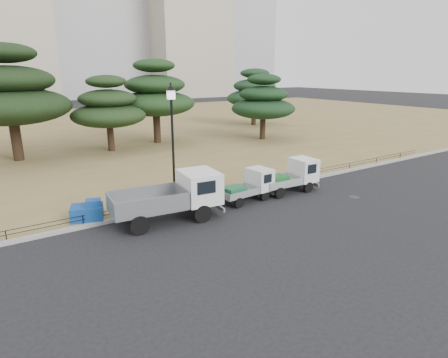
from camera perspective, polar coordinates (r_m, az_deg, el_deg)
ground at (r=18.29m, az=3.45°, el=-5.37°), size 220.00×220.00×0.00m
lawn at (r=45.85m, az=-20.15°, el=6.83°), size 120.00×56.00×0.15m
curb at (r=20.27m, az=-0.93°, el=-2.92°), size 120.00×0.25×0.16m
truck_large at (r=17.35m, az=-7.81°, el=-2.47°), size 5.15×2.46×2.17m
truck_kei_front at (r=20.01m, az=3.85°, el=-1.01°), size 3.17×1.55×1.63m
truck_kei_rear at (r=21.79m, az=10.25°, el=0.48°), size 3.57×1.67×1.84m
street_lamp at (r=18.44m, az=-7.90°, el=8.05°), size 0.53×0.53×5.92m
pipe_fence at (r=20.28m, az=-1.16°, el=-1.85°), size 38.00×0.04×0.40m
tarp_pile at (r=18.25m, az=-20.06°, el=-4.67°), size 1.65×1.41×0.93m
manhole at (r=21.87m, az=19.21°, el=-2.61°), size 0.60×0.60×0.01m
pine_west_near at (r=32.02m, az=-29.90°, el=11.10°), size 8.51×8.51×8.51m
pine_center_left at (r=32.98m, az=-17.23°, el=10.31°), size 6.16×6.16×6.26m
pine_center_right at (r=35.85m, az=-10.42°, el=12.47°), size 7.20×7.20×7.64m
pine_east_near at (r=37.49m, az=6.02°, el=11.59°), size 6.25×6.25×6.32m
pine_east_far at (r=47.70m, az=4.64°, el=12.97°), size 6.85×6.85×6.88m
tower_east at (r=109.38m, az=-6.04°, el=25.13°), size 20.00×18.00×48.00m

